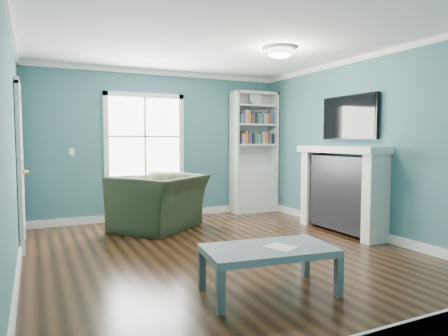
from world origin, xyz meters
name	(u,v)px	position (x,y,z in m)	size (l,w,h in m)	color
floor	(221,253)	(0.00, 0.00, 0.00)	(5.00, 5.00, 0.00)	black
room_walls	(221,124)	(0.00, 0.00, 1.58)	(5.00, 5.00, 5.00)	#326670
trim	(221,153)	(0.00, 0.00, 1.24)	(4.50, 5.00, 2.60)	white
window	(145,136)	(-0.30, 2.49, 1.45)	(1.40, 0.06, 1.50)	white
bookshelf	(254,164)	(1.77, 2.30, 0.92)	(0.90, 0.35, 2.31)	silver
fireplace	(342,190)	(2.08, 0.20, 0.64)	(0.44, 1.58, 1.30)	black
tv	(349,117)	(2.20, 0.20, 1.72)	(0.06, 1.10, 0.65)	black
door	(20,164)	(-2.22, 1.40, 1.07)	(0.12, 0.98, 2.17)	silver
ceiling_fixture	(280,51)	(0.90, 0.10, 2.55)	(0.38, 0.38, 0.15)	white
light_switch	(72,152)	(-1.50, 2.48, 1.20)	(0.08, 0.01, 0.12)	white
recliner	(159,193)	(-0.31, 1.60, 0.57)	(1.30, 0.84, 1.13)	black
coffee_table	(269,253)	(-0.17, -1.35, 0.37)	(1.23, 0.77, 0.42)	#495257
paper_sheet	(281,247)	(-0.07, -1.41, 0.42)	(0.20, 0.25, 0.00)	white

